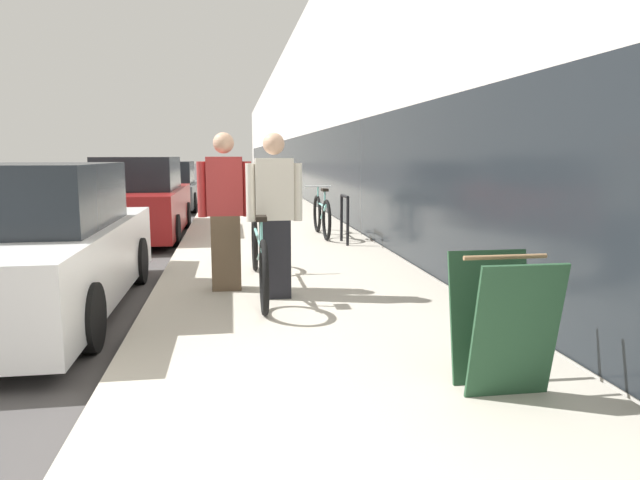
# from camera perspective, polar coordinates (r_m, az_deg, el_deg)

# --- Properties ---
(sidewalk_slab) EXTENTS (3.37, 70.00, 0.14)m
(sidewalk_slab) POSITION_cam_1_polar(r_m,az_deg,el_deg) (24.68, -7.03, 4.73)
(sidewalk_slab) COLOR #BCB5A5
(sidewalk_slab) RESTS_ON ground
(storefront_facade) EXTENTS (10.01, 70.00, 6.42)m
(storefront_facade) POSITION_cam_1_polar(r_m,az_deg,el_deg) (33.50, 4.19, 11.11)
(storefront_facade) COLOR silver
(storefront_facade) RESTS_ON ground
(tandem_bicycle) EXTENTS (0.52, 2.91, 0.93)m
(tandem_bicycle) POSITION_cam_1_polar(r_m,az_deg,el_deg) (6.52, -6.16, -1.55)
(tandem_bicycle) COLOR black
(tandem_bicycle) RESTS_ON sidewalk_slab
(person_rider) EXTENTS (0.60, 0.23, 1.76)m
(person_rider) POSITION_cam_1_polar(r_m,az_deg,el_deg) (6.09, -4.57, 2.41)
(person_rider) COLOR black
(person_rider) RESTS_ON sidewalk_slab
(person_bystander) EXTENTS (0.60, 0.24, 1.77)m
(person_bystander) POSITION_cam_1_polar(r_m,az_deg,el_deg) (6.51, -9.46, 2.80)
(person_bystander) COLOR brown
(person_bystander) RESTS_ON sidewalk_slab
(bike_rack_hoop) EXTENTS (0.05, 0.60, 0.84)m
(bike_rack_hoop) POSITION_cam_1_polar(r_m,az_deg,el_deg) (9.89, 2.47, 2.62)
(bike_rack_hoop) COLOR black
(bike_rack_hoop) RESTS_ON sidewalk_slab
(cruiser_bike_nearest) EXTENTS (0.52, 1.87, 0.93)m
(cruiser_bike_nearest) POSITION_cam_1_polar(r_m,az_deg,el_deg) (10.78, 0.17, 2.46)
(cruiser_bike_nearest) COLOR black
(cruiser_bike_nearest) RESTS_ON sidewalk_slab
(sandwich_board_sign) EXTENTS (0.56, 0.56, 0.90)m
(sandwich_board_sign) POSITION_cam_1_polar(r_m,az_deg,el_deg) (3.92, 17.76, -7.86)
(sandwich_board_sign) COLOR #23472D
(sandwich_board_sign) RESTS_ON sidewalk_slab
(parked_sedan_curbside) EXTENTS (1.77, 4.43, 1.58)m
(parked_sedan_curbside) POSITION_cam_1_polar(r_m,az_deg,el_deg) (6.65, -26.44, -0.67)
(parked_sedan_curbside) COLOR white
(parked_sedan_curbside) RESTS_ON ground
(vintage_roadster_curbside) EXTENTS (1.75, 4.47, 1.63)m
(vintage_roadster_curbside) POSITION_cam_1_polar(r_m,az_deg,el_deg) (12.12, -17.52, 3.69)
(vintage_roadster_curbside) COLOR maroon
(vintage_roadster_curbside) RESTS_ON ground
(parked_sedan_far) EXTENTS (1.89, 4.19, 1.47)m
(parked_sedan_far) POSITION_cam_1_polar(r_m,az_deg,el_deg) (18.22, -15.06, 5.05)
(parked_sedan_far) COLOR #4C5156
(parked_sedan_far) RESTS_ON ground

